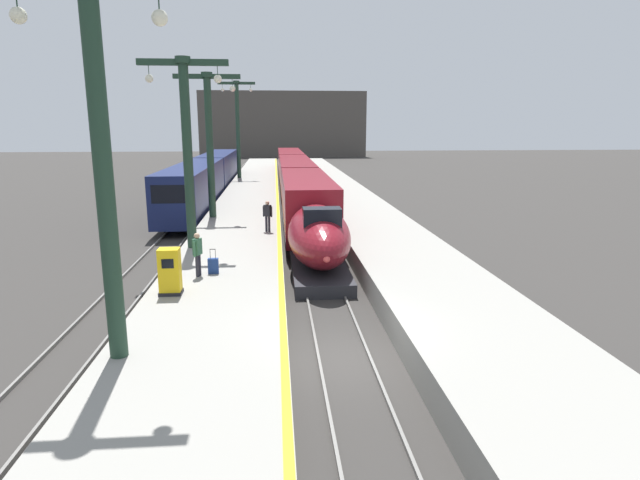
{
  "coord_description": "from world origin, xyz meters",
  "views": [
    {
      "loc": [
        -1.91,
        -14.15,
        6.7
      ],
      "look_at": [
        -0.01,
        8.21,
        1.8
      ],
      "focal_mm": 29.43,
      "sensor_mm": 36.0,
      "label": 1
    }
  ],
  "objects_px": {
    "regional_train_adjacent": "(209,176)",
    "station_column_distant": "(238,121)",
    "station_column_near": "(100,137)",
    "station_column_far": "(209,131)",
    "passenger_mid_platform": "(268,214)",
    "highspeed_train_main": "(297,179)",
    "passenger_near_edge": "(198,251)",
    "ticket_machine_yellow": "(170,273)",
    "rolling_suitcase": "(213,266)",
    "station_column_mid": "(187,135)"
  },
  "relations": [
    {
      "from": "station_column_mid",
      "to": "station_column_near",
      "type": "bearing_deg",
      "value": -90.0
    },
    {
      "from": "station_column_distant",
      "to": "passenger_mid_platform",
      "type": "xyz_separation_m",
      "value": [
        3.53,
        -30.88,
        -5.16
      ]
    },
    {
      "from": "passenger_near_edge",
      "to": "ticket_machine_yellow",
      "type": "distance_m",
      "value": 2.27
    },
    {
      "from": "station_column_distant",
      "to": "passenger_near_edge",
      "type": "distance_m",
      "value": 39.69
    },
    {
      "from": "station_column_distant",
      "to": "rolling_suitcase",
      "type": "xyz_separation_m",
      "value": [
        1.51,
        -39.02,
        -5.85
      ]
    },
    {
      "from": "passenger_near_edge",
      "to": "passenger_mid_platform",
      "type": "distance_m",
      "value": 8.84
    },
    {
      "from": "regional_train_adjacent",
      "to": "station_column_near",
      "type": "bearing_deg",
      "value": -86.59
    },
    {
      "from": "station_column_near",
      "to": "rolling_suitcase",
      "type": "xyz_separation_m",
      "value": [
        1.51,
        7.41,
        -5.09
      ]
    },
    {
      "from": "station_column_distant",
      "to": "ticket_machine_yellow",
      "type": "xyz_separation_m",
      "value": [
        0.35,
        -41.51,
        -5.41
      ]
    },
    {
      "from": "passenger_near_edge",
      "to": "station_column_far",
      "type": "bearing_deg",
      "value": 94.17
    },
    {
      "from": "regional_train_adjacent",
      "to": "rolling_suitcase",
      "type": "bearing_deg",
      "value": -82.83
    },
    {
      "from": "station_column_far",
      "to": "station_column_distant",
      "type": "xyz_separation_m",
      "value": [
        0.0,
        25.85,
        0.84
      ]
    },
    {
      "from": "rolling_suitcase",
      "to": "ticket_machine_yellow",
      "type": "distance_m",
      "value": 2.78
    },
    {
      "from": "station_column_distant",
      "to": "regional_train_adjacent",
      "type": "bearing_deg",
      "value": -103.0
    },
    {
      "from": "regional_train_adjacent",
      "to": "station_column_far",
      "type": "relative_size",
      "value": 4.16
    },
    {
      "from": "passenger_near_edge",
      "to": "rolling_suitcase",
      "type": "height_order",
      "value": "passenger_near_edge"
    },
    {
      "from": "station_column_mid",
      "to": "ticket_machine_yellow",
      "type": "xyz_separation_m",
      "value": [
        0.35,
        -7.17,
        -4.5
      ]
    },
    {
      "from": "station_column_far",
      "to": "ticket_machine_yellow",
      "type": "xyz_separation_m",
      "value": [
        0.35,
        -15.66,
        -4.58
      ]
    },
    {
      "from": "ticket_machine_yellow",
      "to": "rolling_suitcase",
      "type": "bearing_deg",
      "value": 65.02
    },
    {
      "from": "ticket_machine_yellow",
      "to": "station_column_near",
      "type": "bearing_deg",
      "value": -94.07
    },
    {
      "from": "regional_train_adjacent",
      "to": "passenger_mid_platform",
      "type": "distance_m",
      "value": 22.11
    },
    {
      "from": "regional_train_adjacent",
      "to": "station_column_distant",
      "type": "relative_size",
      "value": 3.53
    },
    {
      "from": "station_column_near",
      "to": "station_column_far",
      "type": "distance_m",
      "value": 20.58
    },
    {
      "from": "station_column_far",
      "to": "passenger_near_edge",
      "type": "relative_size",
      "value": 5.2
    },
    {
      "from": "highspeed_train_main",
      "to": "passenger_near_edge",
      "type": "height_order",
      "value": "highspeed_train_main"
    },
    {
      "from": "regional_train_adjacent",
      "to": "passenger_near_edge",
      "type": "bearing_deg",
      "value": -83.91
    },
    {
      "from": "station_column_near",
      "to": "station_column_distant",
      "type": "xyz_separation_m",
      "value": [
        0.0,
        46.43,
        0.76
      ]
    },
    {
      "from": "station_column_far",
      "to": "passenger_mid_platform",
      "type": "xyz_separation_m",
      "value": [
        3.53,
        -5.03,
        -4.33
      ]
    },
    {
      "from": "station_column_near",
      "to": "rolling_suitcase",
      "type": "bearing_deg",
      "value": 78.49
    },
    {
      "from": "regional_train_adjacent",
      "to": "station_column_near",
      "type": "relative_size",
      "value": 4.1
    },
    {
      "from": "rolling_suitcase",
      "to": "ticket_machine_yellow",
      "type": "bearing_deg",
      "value": -114.98
    },
    {
      "from": "passenger_mid_platform",
      "to": "ticket_machine_yellow",
      "type": "relative_size",
      "value": 1.06
    },
    {
      "from": "highspeed_train_main",
      "to": "ticket_machine_yellow",
      "type": "height_order",
      "value": "highspeed_train_main"
    },
    {
      "from": "highspeed_train_main",
      "to": "regional_train_adjacent",
      "type": "relative_size",
      "value": 1.57
    },
    {
      "from": "station_column_distant",
      "to": "rolling_suitcase",
      "type": "height_order",
      "value": "station_column_distant"
    },
    {
      "from": "passenger_mid_platform",
      "to": "rolling_suitcase",
      "type": "bearing_deg",
      "value": -103.95
    },
    {
      "from": "station_column_mid",
      "to": "highspeed_train_main",
      "type": "bearing_deg",
      "value": 75.45
    },
    {
      "from": "station_column_near",
      "to": "passenger_mid_platform",
      "type": "height_order",
      "value": "station_column_near"
    },
    {
      "from": "passenger_near_edge",
      "to": "passenger_mid_platform",
      "type": "relative_size",
      "value": 1.0
    },
    {
      "from": "station_column_mid",
      "to": "passenger_mid_platform",
      "type": "height_order",
      "value": "station_column_mid"
    },
    {
      "from": "regional_train_adjacent",
      "to": "station_column_mid",
      "type": "relative_size",
      "value": 4.23
    },
    {
      "from": "station_column_near",
      "to": "rolling_suitcase",
      "type": "height_order",
      "value": "station_column_near"
    },
    {
      "from": "station_column_distant",
      "to": "station_column_near",
      "type": "bearing_deg",
      "value": -90.0
    },
    {
      "from": "station_column_far",
      "to": "rolling_suitcase",
      "type": "height_order",
      "value": "station_column_far"
    },
    {
      "from": "passenger_mid_platform",
      "to": "rolling_suitcase",
      "type": "relative_size",
      "value": 1.72
    },
    {
      "from": "rolling_suitcase",
      "to": "station_column_distant",
      "type": "bearing_deg",
      "value": 92.22
    },
    {
      "from": "passenger_mid_platform",
      "to": "rolling_suitcase",
      "type": "distance_m",
      "value": 8.41
    },
    {
      "from": "regional_train_adjacent",
      "to": "passenger_mid_platform",
      "type": "bearing_deg",
      "value": -74.98
    },
    {
      "from": "highspeed_train_main",
      "to": "station_column_distant",
      "type": "height_order",
      "value": "station_column_distant"
    },
    {
      "from": "ticket_machine_yellow",
      "to": "regional_train_adjacent",
      "type": "bearing_deg",
      "value": 94.56
    }
  ]
}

